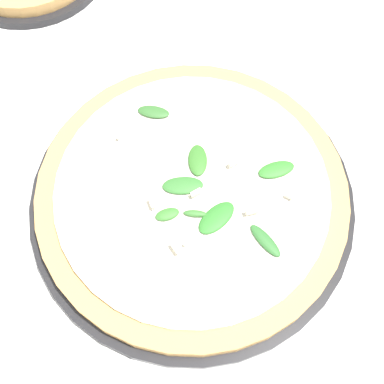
% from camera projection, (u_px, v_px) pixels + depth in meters
% --- Properties ---
extents(ground_plane, '(6.00, 6.00, 0.00)m').
position_uv_depth(ground_plane, '(168.00, 172.00, 0.62)').
color(ground_plane, white).
extents(pizza_arugula_main, '(0.36, 0.36, 0.05)m').
position_uv_depth(pizza_arugula_main, '(192.00, 197.00, 0.59)').
color(pizza_arugula_main, black).
rests_on(pizza_arugula_main, ground_plane).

